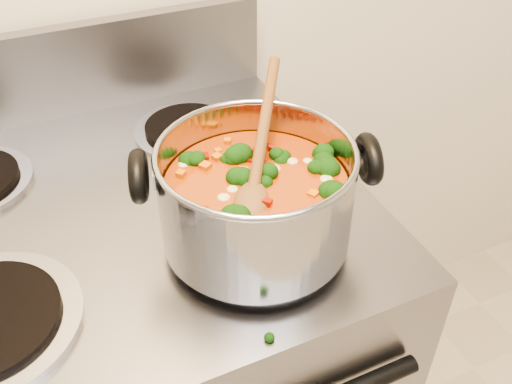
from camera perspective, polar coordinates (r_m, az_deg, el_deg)
stockpot at (r=0.72m, az=-0.02°, el=-0.54°), size 0.31×0.25×0.15m
wooden_spoon at (r=0.71m, az=0.18°, el=2.95°), size 0.17×0.25×0.10m
cooktop_crumbs at (r=0.70m, az=-1.94°, el=-11.42°), size 0.17×0.16×0.01m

